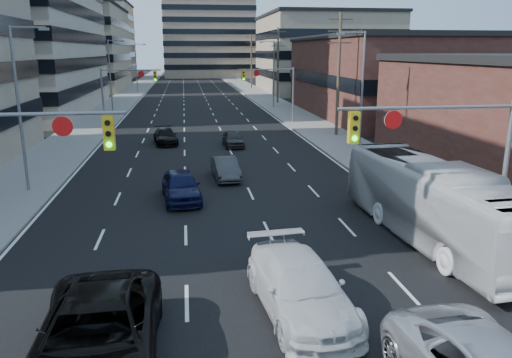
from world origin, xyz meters
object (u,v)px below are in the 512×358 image
object	(u,v)px
transit_bus	(434,202)
sedan_blue	(181,186)
white_van	(300,287)
black_pickup	(97,337)

from	to	relation	value
transit_bus	sedan_blue	distance (m)	12.74
white_van	transit_bus	bearing A→B (deg)	31.14
black_pickup	transit_bus	world-z (taller)	transit_bus
sedan_blue	transit_bus	bearing A→B (deg)	-40.74
white_van	sedan_blue	xyz separation A→B (m)	(-3.60, 12.34, -0.05)
black_pickup	white_van	distance (m)	5.95
white_van	sedan_blue	size ratio (longest dim) A/B	1.25
white_van	transit_bus	xyz separation A→B (m)	(6.80, 5.03, 0.82)
black_pickup	sedan_blue	size ratio (longest dim) A/B	1.41
black_pickup	white_van	bearing A→B (deg)	19.08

